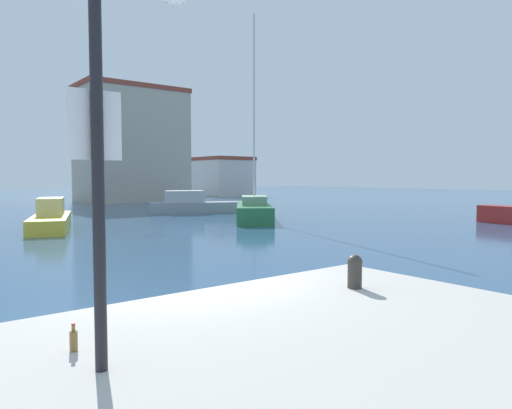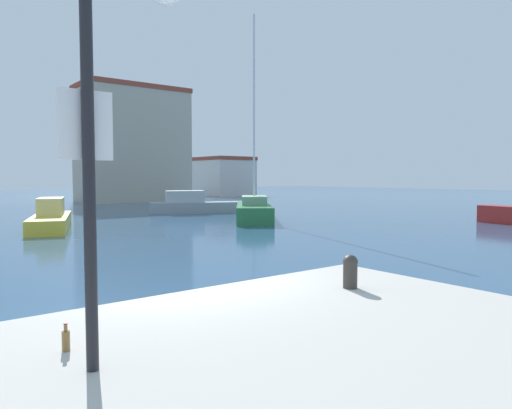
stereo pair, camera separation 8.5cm
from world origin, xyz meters
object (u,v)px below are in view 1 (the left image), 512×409
Objects in this scene: bottle at (74,340)px; mooring_bollard at (355,270)px; motorboat_yellow_mid_harbor at (51,219)px; sailboat_green_distant_north at (254,210)px; motorboat_grey_near_pier at (195,205)px.

bottle is 3.93m from mooring_bollard.
mooring_bollard reaches higher than bottle.
motorboat_yellow_mid_harbor is (5.16, 20.76, -0.60)m from bottle.
sailboat_green_distant_north is at bearing 55.97° from mooring_bollard.
motorboat_grey_near_pier is (16.46, 25.63, -0.53)m from bottle.
motorboat_grey_near_pier is (12.53, 25.58, -0.69)m from mooring_bollard.
motorboat_yellow_mid_harbor reaches higher than mooring_bollard.
motorboat_grey_near_pier reaches higher than mooring_bollard.
sailboat_green_distant_north reaches higher than motorboat_grey_near_pier.
sailboat_green_distant_north is 1.71× the size of motorboat_grey_near_pier.
motorboat_yellow_mid_harbor is at bearing 86.60° from mooring_bollard.
bottle is 0.04× the size of motorboat_grey_near_pier.
bottle is 21.40m from motorboat_yellow_mid_harbor.
mooring_bollard is at bearing -116.10° from motorboat_grey_near_pier.
mooring_bollard is 20.77m from motorboat_yellow_mid_harbor.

